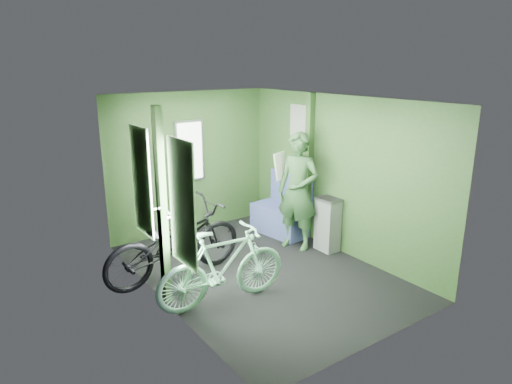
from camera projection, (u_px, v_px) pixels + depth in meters
room at (256, 168)px, 5.80m from camera, size 4.00×4.02×2.31m
bicycle_black at (177, 278)px, 6.00m from camera, size 1.99×0.89×1.07m
bicycle_mint at (224, 304)px, 5.35m from camera, size 1.65×0.69×1.00m
passenger at (298, 191)px, 6.77m from camera, size 0.64×0.76×1.77m
waste_box at (328, 224)px, 6.80m from camera, size 0.24×0.34×0.82m
bench_seat at (282, 216)px, 7.52m from camera, size 0.64×1.00×0.99m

